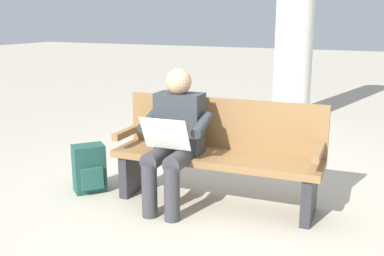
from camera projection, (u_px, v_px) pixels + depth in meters
The scene contains 5 objects.
ground_plane at pixel (215, 203), 4.01m from camera, with size 40.00×40.00×0.00m, color #B7AD99.
bench_near at pixel (218, 151), 3.96m from camera, with size 1.83×0.59×0.90m.
person_seated at pixel (175, 135), 3.83m from camera, with size 0.59×0.59×1.18m.
backpack at pixel (89, 169), 4.24m from camera, with size 0.33×0.34×0.45m.
support_pillar at pixel (296, 4), 6.87m from camera, with size 0.58×0.58×3.56m, color silver.
Camera 1 is at (-1.41, 3.46, 1.60)m, focal length 42.69 mm.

